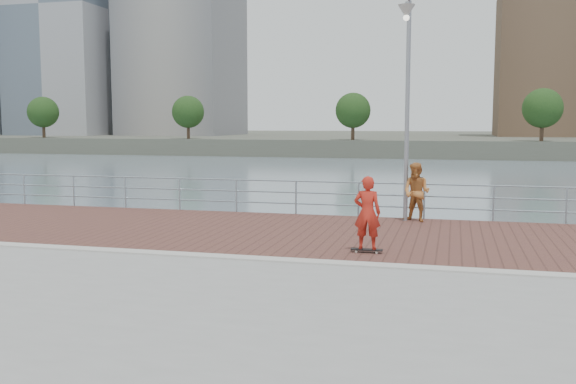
% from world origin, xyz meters
% --- Properties ---
extents(water, '(400.00, 400.00, 0.00)m').
position_xyz_m(water, '(0.00, 0.00, -2.00)').
color(water, slate).
rests_on(water, ground).
extents(brick_lane, '(40.00, 6.80, 0.02)m').
position_xyz_m(brick_lane, '(0.00, 3.60, 0.01)').
color(brick_lane, brown).
rests_on(brick_lane, seawall).
extents(curb, '(40.00, 0.40, 0.06)m').
position_xyz_m(curb, '(0.00, 0.00, 0.03)').
color(curb, '#B7B5AD').
rests_on(curb, seawall).
extents(far_shore, '(320.00, 95.00, 2.50)m').
position_xyz_m(far_shore, '(0.00, 122.50, -0.75)').
color(far_shore, '#4C5142').
rests_on(far_shore, ground).
extents(guardrail, '(39.06, 0.06, 1.13)m').
position_xyz_m(guardrail, '(0.00, 7.00, 0.69)').
color(guardrail, '#8C9EA8').
rests_on(guardrail, brick_lane).
extents(street_lamp, '(0.48, 1.40, 6.61)m').
position_xyz_m(street_lamp, '(2.54, 6.02, 4.70)').
color(street_lamp, gray).
rests_on(street_lamp, brick_lane).
extents(skateboard, '(0.73, 0.20, 0.08)m').
position_xyz_m(skateboard, '(2.05, 1.34, 0.09)').
color(skateboard, black).
rests_on(skateboard, brick_lane).
extents(skateboarder, '(0.62, 0.41, 1.69)m').
position_xyz_m(skateboarder, '(2.05, 1.34, 0.95)').
color(skateboarder, red).
rests_on(skateboarder, skateboard).
extents(bystander, '(1.07, 0.97, 1.78)m').
position_xyz_m(bystander, '(2.87, 6.36, 0.91)').
color(bystander, '#C27839').
rests_on(bystander, brick_lane).
extents(shoreline_trees, '(144.87, 5.20, 6.93)m').
position_xyz_m(shoreline_trees, '(3.20, 77.00, 4.55)').
color(shoreline_trees, '#473323').
rests_on(shoreline_trees, far_shore).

